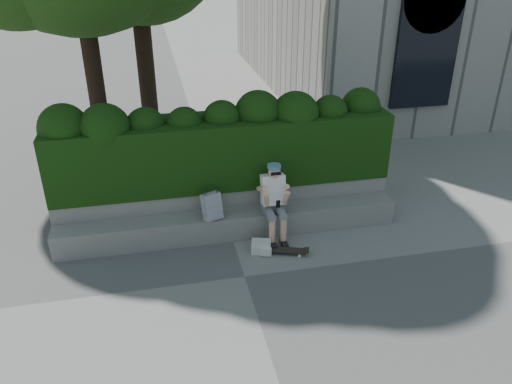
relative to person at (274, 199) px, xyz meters
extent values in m
plane|color=slate|center=(-0.73, -1.07, -0.75)|extent=(80.00, 80.00, 0.00)
cube|color=gray|center=(-0.73, 0.18, -0.53)|extent=(6.00, 0.45, 0.45)
cube|color=gray|center=(-0.73, 0.66, -0.38)|extent=(6.00, 0.50, 0.75)
cube|color=black|center=(-0.73, 0.88, 0.60)|extent=(6.00, 1.00, 1.20)
cylinder|color=black|center=(-1.94, 4.42, 1.08)|extent=(0.39, 0.39, 3.66)
cylinder|color=black|center=(-3.04, 3.91, 0.81)|extent=(0.37, 0.37, 3.12)
cube|color=slate|center=(0.00, 0.13, -0.19)|extent=(0.36, 0.26, 0.22)
cube|color=white|center=(0.00, 0.06, 0.15)|extent=(0.40, 0.32, 0.55)
sphere|color=tan|center=(0.00, -0.01, 0.51)|extent=(0.21, 0.21, 0.21)
cylinder|color=slate|center=(0.00, 0.01, 0.60)|extent=(0.23, 0.23, 0.06)
cube|color=black|center=(0.00, -0.29, 0.05)|extent=(0.07, 0.02, 0.13)
cylinder|color=tan|center=(-0.10, -0.31, -0.51)|extent=(0.11, 0.11, 0.47)
cylinder|color=tan|center=(0.10, -0.31, -0.51)|extent=(0.11, 0.11, 0.47)
cube|color=black|center=(-0.10, -0.37, -0.70)|extent=(0.10, 0.26, 0.10)
cube|color=black|center=(0.10, -0.37, -0.70)|extent=(0.10, 0.26, 0.10)
cube|color=black|center=(0.06, -0.57, -0.69)|extent=(0.73, 0.40, 0.02)
cylinder|color=silver|center=(-0.19, -0.56, -0.73)|extent=(0.06, 0.04, 0.05)
cylinder|color=silver|center=(-0.14, -0.42, -0.73)|extent=(0.06, 0.04, 0.05)
cylinder|color=silver|center=(0.27, -0.73, -0.73)|extent=(0.06, 0.04, 0.05)
cylinder|color=silver|center=(0.32, -0.59, -0.73)|extent=(0.06, 0.04, 0.05)
cube|color=#B4B3B8|center=(-1.06, 0.08, -0.07)|extent=(0.35, 0.27, 0.46)
cube|color=beige|center=(-0.32, -0.44, -0.65)|extent=(0.37, 0.30, 0.21)
camera|label=1|loc=(-1.90, -7.32, 3.98)|focal=35.00mm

